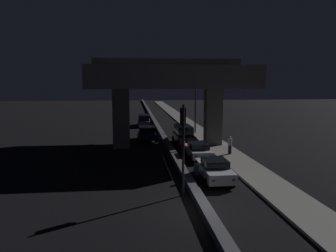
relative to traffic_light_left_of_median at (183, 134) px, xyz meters
name	(u,v)px	position (x,y,z in m)	size (l,w,h in m)	color
ground_plane	(203,210)	(0.68, -2.29, -3.51)	(200.00, 200.00, 0.00)	black
median_divider	(155,122)	(0.68, 32.71, -3.30)	(0.56, 126.00, 0.42)	#4C4C51
sidewalk_right	(194,129)	(5.60, 25.71, -3.43)	(2.57, 126.00, 0.15)	gray
elevated_overpass	(168,80)	(0.68, 14.08, 3.02)	(14.30, 13.08, 8.62)	slate
traffic_light_left_of_median	(183,134)	(0.00, 0.00, 0.00)	(0.30, 0.49, 5.15)	black
street_lamp	(192,98)	(4.50, 21.69, 0.90)	(2.66, 0.32, 7.32)	#2D2D30
car_white_lead	(214,169)	(2.51, 2.65, -2.80)	(1.92, 4.62, 1.39)	silver
car_white_second	(198,150)	(2.65, 8.79, -2.79)	(1.89, 4.29, 1.36)	silver
car_black_third	(183,135)	(2.42, 15.16, -2.50)	(1.95, 4.68, 1.92)	black
car_dark_blue_lead_oncoming	(147,133)	(-1.25, 17.72, -2.71)	(2.04, 4.03, 1.53)	#141938
car_grey_second_oncoming	(144,120)	(-1.10, 29.75, -2.62)	(2.01, 4.75, 1.66)	#515459
motorcycle_blue_filtering_near	(196,172)	(1.29, 2.58, -2.92)	(0.33, 1.72, 1.36)	black
motorcycle_black_filtering_mid	(183,148)	(1.58, 9.98, -2.88)	(0.33, 1.85, 1.49)	black
pedestrian_on_sidewalk	(230,145)	(5.60, 9.46, -2.58)	(0.35, 0.35, 1.57)	black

